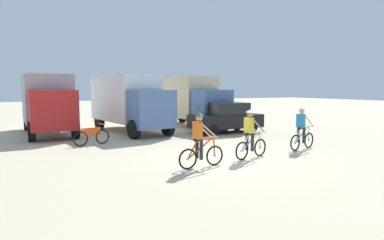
% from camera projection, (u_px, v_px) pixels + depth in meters
% --- Properties ---
extents(ground_plane, '(120.00, 120.00, 0.00)m').
position_uv_depth(ground_plane, '(228.00, 158.00, 12.26)').
color(ground_plane, beige).
extents(box_truck_grey_hauler, '(2.66, 6.84, 3.35)m').
position_uv_depth(box_truck_grey_hauler, '(47.00, 101.00, 18.66)').
color(box_truck_grey_hauler, '#9E9EA3').
rests_on(box_truck_grey_hauler, ground).
extents(box_truck_white_box, '(3.36, 7.03, 3.35)m').
position_uv_depth(box_truck_white_box, '(129.00, 100.00, 19.46)').
color(box_truck_white_box, white).
rests_on(box_truck_white_box, ground).
extents(box_truck_tan_camper, '(3.14, 6.98, 3.35)m').
position_uv_depth(box_truck_tan_camper, '(187.00, 99.00, 22.46)').
color(box_truck_tan_camper, '#CCB78E').
rests_on(box_truck_tan_camper, ground).
extents(sedan_parked, '(4.23, 1.84, 1.76)m').
position_uv_depth(sedan_parked, '(226.00, 118.00, 19.07)').
color(sedan_parked, black).
rests_on(sedan_parked, ground).
extents(cyclist_orange_shirt, '(1.73, 0.52, 1.82)m').
position_uv_depth(cyclist_orange_shirt, '(200.00, 142.00, 10.67)').
color(cyclist_orange_shirt, black).
rests_on(cyclist_orange_shirt, ground).
extents(cyclist_cowboy_hat, '(1.69, 0.61, 1.82)m').
position_uv_depth(cyclist_cowboy_hat, '(250.00, 136.00, 12.09)').
color(cyclist_cowboy_hat, black).
rests_on(cyclist_cowboy_hat, ground).
extents(cyclist_near_camera, '(1.70, 0.60, 1.82)m').
position_uv_depth(cyclist_near_camera, '(302.00, 130.00, 13.85)').
color(cyclist_near_camera, black).
rests_on(cyclist_near_camera, ground).
extents(bicycle_spare, '(1.69, 0.61, 0.97)m').
position_uv_depth(bicycle_spare, '(92.00, 136.00, 14.99)').
color(bicycle_spare, black).
rests_on(bicycle_spare, ground).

